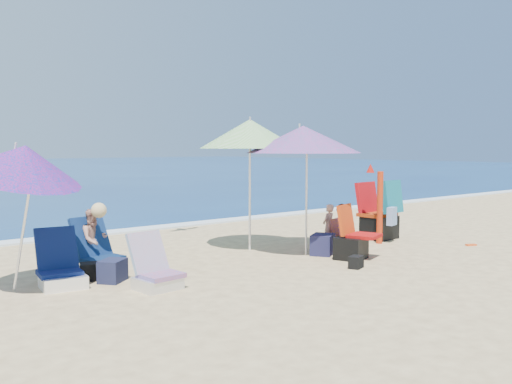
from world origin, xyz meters
TOP-DOWN VIEW (x-y plane):
  - ground at (0.00, 0.00)m, footprint 120.00×120.00m
  - foam at (0.00, 5.10)m, footprint 120.00×0.50m
  - umbrella_turquoise at (0.59, 0.84)m, footprint 2.43×2.43m
  - umbrella_striped at (0.14, 1.69)m, footprint 2.09×2.09m
  - umbrella_blue at (-3.84, 1.17)m, footprint 1.96×1.99m
  - furled_umbrella at (2.46, 0.73)m, footprint 0.25×0.35m
  - chair_navy at (-3.39, 1.26)m, footprint 0.62×0.78m
  - chair_rainbow at (-2.48, 0.39)m, footprint 0.58×0.68m
  - camp_chair_left at (0.95, 0.06)m, footprint 0.79×0.71m
  - camp_chair_right at (2.91, 1.02)m, footprint 0.71×0.98m
  - person_center at (1.40, 0.86)m, footprint 0.66×0.62m
  - person_left at (-2.66, 1.88)m, footprint 0.68×0.73m
  - bag_navy_a at (-2.75, 1.08)m, footprint 0.48×0.46m
  - bag_black_a at (-2.92, 1.35)m, footprint 0.38×0.33m
  - bag_tan at (1.18, 0.35)m, footprint 0.28×0.23m
  - bag_navy_b at (0.85, 0.62)m, footprint 0.57×0.53m
  - bag_black_b at (0.45, -0.46)m, footprint 0.28×0.24m
  - orange_item at (3.60, -0.54)m, footprint 0.22×0.16m

SIDE VIEW (x-z plane):
  - ground at x=0.00m, z-range 0.00..0.00m
  - orange_item at x=3.60m, z-range 0.00..0.03m
  - foam at x=0.00m, z-range 0.00..0.04m
  - bag_black_b at x=0.45m, z-range 0.00..0.18m
  - bag_tan at x=1.18m, z-range 0.00..0.21m
  - bag_black_a at x=-2.92m, z-range 0.00..0.24m
  - bag_navy_a at x=-2.75m, z-range 0.00..0.30m
  - bag_navy_b at x=0.85m, z-range 0.00..0.34m
  - chair_rainbow at x=-2.48m, z-range -0.17..0.54m
  - chair_navy at x=-3.39m, z-range -0.18..0.57m
  - camp_chair_left at x=0.95m, z-range -0.18..0.71m
  - person_center at x=1.40m, z-range -0.01..0.80m
  - camp_chair_right at x=2.91m, z-range -0.16..1.02m
  - person_left at x=-2.66m, z-range -0.05..0.97m
  - furled_umbrella at x=2.46m, z-range 0.07..1.58m
  - umbrella_blue at x=-3.84m, z-range 0.64..2.63m
  - umbrella_turquoise at x=0.59m, z-range 0.84..3.05m
  - umbrella_striped at x=0.14m, z-range 0.88..3.22m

